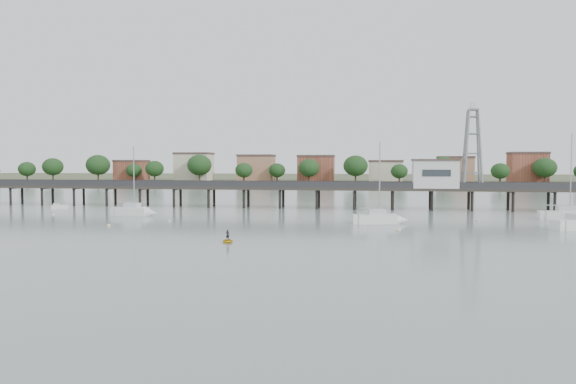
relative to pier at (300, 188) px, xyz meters
name	(u,v)px	position (x,y,z in m)	size (l,w,h in m)	color
ground_plane	(204,265)	(0.00, -60.00, -3.79)	(500.00, 500.00, 0.00)	slate
pier	(300,188)	(0.00, 0.00, 0.00)	(150.00, 5.00, 5.50)	#2D2823
pier_building	(435,173)	(25.00, 0.00, 2.87)	(8.40, 5.40, 5.30)	silver
lattice_tower	(472,149)	(31.50, 0.00, 7.31)	(3.20, 3.20, 15.50)	slate
sailboat_b	(138,212)	(-24.11, -18.99, -3.14)	(7.20, 2.70, 11.75)	white
sailboat_e	(576,216)	(44.23, -15.57, -3.16)	(8.43, 2.72, 13.79)	white
sailboat_c	(384,219)	(15.54, -25.05, -3.15)	(7.62, 3.81, 12.19)	white
white_tender	(60,207)	(-44.04, -8.84, -3.42)	(3.35, 2.17, 1.21)	white
yellow_dinghy	(228,242)	(-1.48, -46.74, -3.79)	(1.66, 0.48, 2.32)	gold
dinghy_occupant	(228,242)	(-1.48, -46.74, -3.79)	(0.42, 1.14, 0.27)	black
mooring_buoys	(283,224)	(1.67, -28.99, -3.71)	(77.88, 21.17, 0.39)	beige
far_shore	(348,178)	(0.36, 179.58, -2.85)	(500.00, 170.00, 10.40)	#475133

